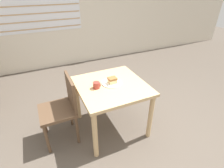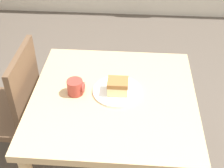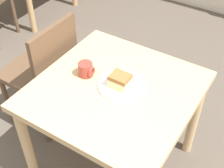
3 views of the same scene
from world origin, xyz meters
name	(u,v)px [view 2 (image 2 of 3)]	position (x,y,z in m)	size (l,w,h in m)	color
dining_table_near	(114,111)	(-0.11, 0.55, 0.60)	(0.85, 0.86, 0.70)	tan
chair_near_window	(9,108)	(-0.74, 0.64, 0.49)	(0.43, 0.43, 0.88)	brown
plate	(117,91)	(-0.09, 0.58, 0.71)	(0.26, 0.26, 0.01)	white
cake_slice	(118,86)	(-0.09, 0.57, 0.75)	(0.11, 0.09, 0.07)	beige
coffee_mug	(76,87)	(-0.30, 0.55, 0.74)	(0.09, 0.08, 0.08)	#9E382D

